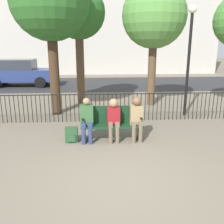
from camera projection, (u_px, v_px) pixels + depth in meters
ground_plane at (119, 180)px, 4.82m from camera, size 80.00×80.00×0.00m
park_bench at (112, 122)px, 6.77m from camera, size 1.65×0.45×0.92m
seated_person_0 at (87, 118)px, 6.56m from camera, size 0.34×0.39×1.20m
seated_person_1 at (114, 117)px, 6.60m from camera, size 0.34×0.39×1.17m
seated_person_2 at (137, 116)px, 6.63m from camera, size 0.34×0.39×1.21m
backpack at (72, 135)px, 6.66m from camera, size 0.32×0.25×0.40m
fence_railing at (108, 105)px, 8.37m from camera, size 9.01×0.03×0.95m
tree_1 at (79, 14)px, 10.18m from camera, size 2.19×2.19×4.89m
tree_2 at (50, 2)px, 8.36m from camera, size 2.69×2.69×5.30m
tree_3 at (154, 16)px, 9.86m from camera, size 2.57×2.57×4.91m
lamp_post at (190, 45)px, 8.58m from camera, size 0.28×0.28×3.80m
street_surface at (102, 84)px, 16.36m from camera, size 24.00×6.00×0.01m
parked_car_0 at (20, 72)px, 15.37m from camera, size 4.20×1.94×1.62m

